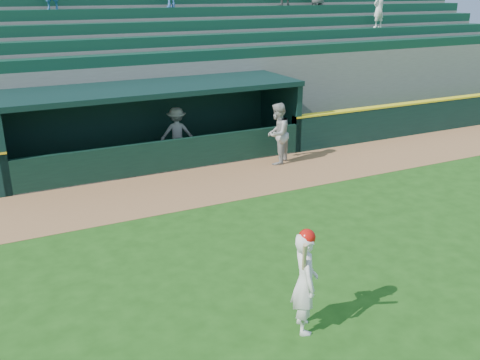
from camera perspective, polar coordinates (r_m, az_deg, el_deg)
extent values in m
plane|color=#1B4711|center=(11.15, 3.70, -8.82)|extent=(120.00, 120.00, 0.00)
cube|color=#92633A|center=(15.20, -5.53, -0.80)|extent=(40.00, 3.00, 0.01)
cube|color=black|center=(23.31, 22.27, 6.64)|extent=(15.50, 0.30, 1.20)
cube|color=yellow|center=(23.19, 22.48, 8.15)|extent=(15.50, 0.32, 0.06)
imported|color=#999994|center=(17.00, 4.02, 4.94)|extent=(1.21, 1.18, 1.96)
imported|color=#989893|center=(17.72, -6.75, 5.02)|extent=(1.22, 0.90, 1.70)
cube|color=slate|center=(17.70, -8.81, 2.12)|extent=(9.00, 2.60, 0.04)
cube|color=black|center=(16.67, -24.23, 3.51)|extent=(0.20, 2.60, 2.30)
cube|color=black|center=(19.22, 4.25, 7.20)|extent=(0.20, 2.60, 2.30)
cube|color=black|center=(18.61, -10.24, 6.52)|extent=(9.40, 0.20, 2.30)
cube|color=black|center=(17.14, -9.23, 9.65)|extent=(9.40, 2.80, 0.16)
cube|color=black|center=(16.45, -7.58, 2.56)|extent=(9.00, 0.16, 1.00)
cube|color=brown|center=(18.37, -9.62, 3.48)|extent=(8.40, 0.45, 0.10)
cube|color=slate|center=(19.03, -10.75, 7.73)|extent=(34.00, 0.85, 2.91)
cube|color=#0F3828|center=(18.65, -10.97, 12.57)|extent=(34.00, 0.60, 0.36)
cube|color=slate|center=(19.80, -11.49, 8.80)|extent=(34.00, 0.85, 3.36)
cube|color=#0F3828|center=(19.42, -11.78, 14.13)|extent=(34.00, 0.60, 0.36)
cube|color=slate|center=(20.57, -12.18, 9.80)|extent=(34.00, 0.85, 3.81)
cube|color=#0F3828|center=(20.21, -12.52, 15.57)|extent=(34.00, 0.60, 0.36)
cube|color=slate|center=(21.34, -12.81, 10.72)|extent=(34.00, 0.85, 4.26)
cube|color=#0F3828|center=(21.00, -13.23, 16.90)|extent=(34.00, 0.60, 0.36)
cube|color=slate|center=(22.13, -13.41, 11.57)|extent=(34.00, 0.85, 4.71)
cube|color=#0F3828|center=(21.82, -13.89, 18.13)|extent=(34.00, 0.60, 0.36)
cube|color=slate|center=(22.92, -13.97, 12.37)|extent=(34.00, 0.85, 5.16)
cube|color=slate|center=(23.72, -14.50, 13.11)|extent=(34.00, 0.85, 5.61)
cube|color=slate|center=(24.28, -14.80, 13.23)|extent=(34.50, 0.30, 5.61)
imported|color=white|center=(24.54, 14.59, 17.26)|extent=(0.60, 0.44, 1.53)
imported|color=silver|center=(8.81, 6.93, -10.79)|extent=(0.60, 0.74, 1.75)
sphere|color=red|center=(8.43, 7.16, -6.08)|extent=(0.27, 0.27, 0.27)
cylinder|color=#CEAF84|center=(8.28, 6.88, -8.36)|extent=(0.32, 0.45, 0.76)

